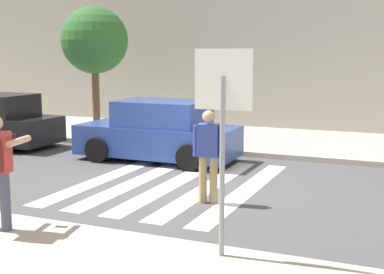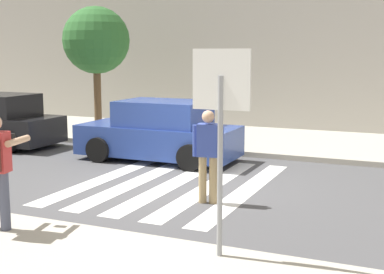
% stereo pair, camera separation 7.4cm
% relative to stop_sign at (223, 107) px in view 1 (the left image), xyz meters
% --- Properties ---
extents(ground_plane, '(120.00, 120.00, 0.00)m').
position_rel_stop_sign_xyz_m(ground_plane, '(-2.46, 3.54, -2.09)').
color(ground_plane, '#4C4C4F').
extents(sidewalk_far, '(60.00, 4.80, 0.14)m').
position_rel_stop_sign_xyz_m(sidewalk_far, '(-2.46, 9.54, -2.02)').
color(sidewalk_far, '#B2AD9E').
rests_on(sidewalk_far, ground).
extents(building_facade_far, '(56.00, 4.00, 7.40)m').
position_rel_stop_sign_xyz_m(building_facade_far, '(-2.46, 13.94, 1.61)').
color(building_facade_far, '#ADA89E').
rests_on(building_facade_far, ground).
extents(crosswalk_stripe_0, '(0.44, 5.20, 0.01)m').
position_rel_stop_sign_xyz_m(crosswalk_stripe_0, '(-4.06, 3.74, -2.08)').
color(crosswalk_stripe_0, silver).
rests_on(crosswalk_stripe_0, ground).
extents(crosswalk_stripe_1, '(0.44, 5.20, 0.01)m').
position_rel_stop_sign_xyz_m(crosswalk_stripe_1, '(-3.26, 3.74, -2.08)').
color(crosswalk_stripe_1, silver).
rests_on(crosswalk_stripe_1, ground).
extents(crosswalk_stripe_2, '(0.44, 5.20, 0.01)m').
position_rel_stop_sign_xyz_m(crosswalk_stripe_2, '(-2.46, 3.74, -2.08)').
color(crosswalk_stripe_2, silver).
rests_on(crosswalk_stripe_2, ground).
extents(crosswalk_stripe_3, '(0.44, 5.20, 0.01)m').
position_rel_stop_sign_xyz_m(crosswalk_stripe_3, '(-1.66, 3.74, -2.08)').
color(crosswalk_stripe_3, silver).
rests_on(crosswalk_stripe_3, ground).
extents(crosswalk_stripe_4, '(0.44, 5.20, 0.01)m').
position_rel_stop_sign_xyz_m(crosswalk_stripe_4, '(-0.86, 3.74, -2.08)').
color(crosswalk_stripe_4, silver).
rests_on(crosswalk_stripe_4, ground).
extents(stop_sign, '(0.76, 0.08, 2.67)m').
position_rel_stop_sign_xyz_m(stop_sign, '(0.00, 0.00, 0.00)').
color(stop_sign, gray).
rests_on(stop_sign, sidewalk_near).
extents(pedestrian_crossing, '(0.57, 0.30, 1.72)m').
position_rel_stop_sign_xyz_m(pedestrian_crossing, '(-1.24, 2.66, -1.11)').
color(pedestrian_crossing, tan).
rests_on(pedestrian_crossing, ground).
extents(parked_car_blue, '(4.10, 1.92, 1.55)m').
position_rel_stop_sign_xyz_m(parked_car_blue, '(-3.86, 5.84, -1.36)').
color(parked_car_blue, '#284293').
rests_on(parked_car_blue, ground).
extents(street_tree_west, '(2.16, 2.16, 4.09)m').
position_rel_stop_sign_xyz_m(street_tree_west, '(-7.52, 8.53, 1.04)').
color(street_tree_west, brown).
rests_on(street_tree_west, sidewalk_far).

